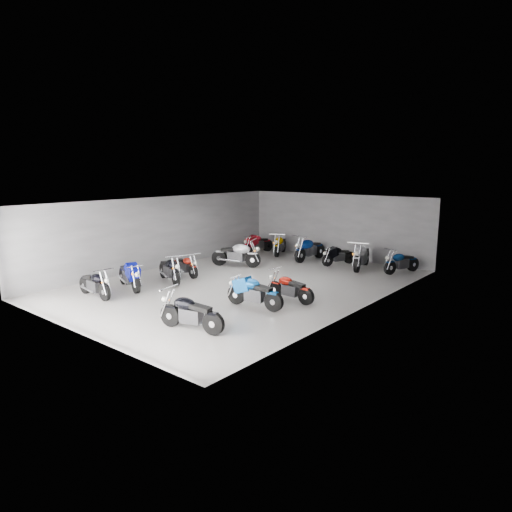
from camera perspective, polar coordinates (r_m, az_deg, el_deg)
The scene contains 20 objects.
ground at distance 17.88m, azimuth -1.44°, elevation -3.52°, with size 14.00×14.00×0.00m, color #A09D98.
wall_back at distance 23.23m, azimuth 9.98°, elevation 3.69°, with size 10.00×0.10×3.20m, color gray.
wall_left at distance 21.14m, azimuth -11.75°, elevation 2.93°, with size 0.10×14.00×3.20m, color gray.
wall_right at distance 14.80m, azimuth 13.28°, elevation -0.51°, with size 0.10×14.00×3.20m, color gray.
ceiling at distance 17.36m, azimuth -1.49°, elevation 6.83°, with size 10.00×14.00×0.04m, color black.
drain_grate at distance 17.52m, azimuth -2.52°, elevation -3.81°, with size 0.32×0.32×0.01m, color black.
motorcycle_left_a at distance 16.93m, azimuth -19.51°, elevation -3.31°, with size 2.00×0.42×0.88m.
motorcycle_left_b at distance 17.69m, azimuth -15.53°, elevation -2.30°, with size 2.15×0.84×0.98m.
motorcycle_left_c at distance 18.40m, azimuth -10.75°, elevation -1.66°, with size 2.04×0.89×0.94m.
motorcycle_left_d at distance 19.33m, azimuth -8.83°, elevation -1.18°, with size 1.86×0.51×0.82m.
motorcycle_left_f at distance 20.92m, azimuth -2.44°, elevation 0.18°, with size 2.21×1.07×1.03m.
motorcycle_right_a at distance 12.88m, azimuth -8.21°, elevation -7.07°, with size 2.08×0.60×0.92m.
motorcycle_right_c at distance 14.79m, azimuth -0.28°, elevation -4.59°, with size 2.10×0.47×0.92m.
motorcycle_right_d at distance 15.56m, azimuth 4.23°, elevation -4.01°, with size 1.90×0.38×0.84m.
motorcycle_back_a at distance 24.22m, azimuth 0.20°, elevation 1.53°, with size 0.47×2.11×0.93m.
motorcycle_back_b at distance 23.86m, azimuth 3.02°, elevation 1.41°, with size 1.02×2.04×0.95m.
motorcycle_back_c at distance 22.47m, azimuth 6.72°, elevation 0.86°, with size 0.48×2.34×1.03m.
motorcycle_back_d at distance 21.62m, azimuth 10.23°, elevation 0.06°, with size 0.78×1.79×0.82m.
motorcycle_back_e at distance 20.94m, azimuth 13.06°, elevation -0.05°, with size 0.74×2.36×1.05m.
motorcycle_back_f at distance 20.61m, azimuth 17.71°, elevation -0.73°, with size 0.83×1.91×0.88m.
Camera 1 is at (11.39, -13.04, 4.46)m, focal length 32.00 mm.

